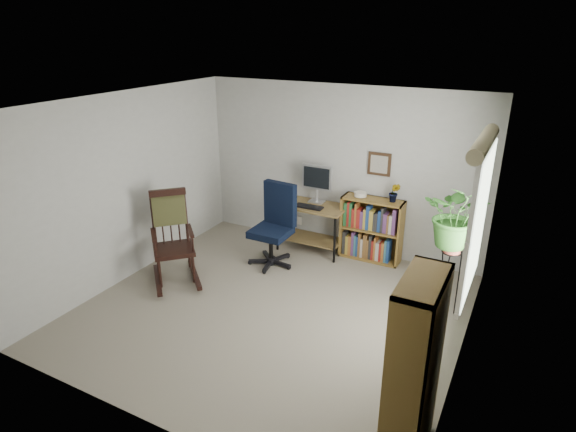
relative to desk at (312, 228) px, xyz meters
The scene contains 18 objects.
floor 1.76m from the desk, 80.64° to the right, with size 4.20×4.00×0.00m, color gray.
ceiling 2.67m from the desk, 80.64° to the right, with size 4.20×4.00×0.00m, color silver.
wall_back 0.94m from the desk, 46.95° to the left, with size 4.20×0.00×2.40m, color #B4B4B0.
wall_front 3.81m from the desk, 85.67° to the right, with size 4.20×0.00×2.40m, color #B4B4B0.
wall_left 2.63m from the desk, 136.95° to the right, with size 0.00×4.00×2.40m, color #B4B4B0.
wall_right 3.04m from the desk, 35.54° to the right, with size 0.00×4.00×2.40m, color #B4B4B0.
window 2.92m from the desk, 30.89° to the right, with size 0.12×1.20×1.50m, color silver, non-canonical shape.
desk is the anchor object (origin of this frame).
monitor 0.65m from the desk, 90.00° to the left, with size 0.46×0.16×0.56m, color #AFAFB3, non-canonical shape.
keyboard 0.39m from the desk, 90.00° to the right, with size 0.40×0.15×0.03m, color black.
office_chair 0.79m from the desk, 113.92° to the right, with size 0.63×0.63×1.16m, color black, non-canonical shape.
rocking_chair 2.06m from the desk, 125.56° to the right, with size 0.63×1.04×1.21m, color black, non-canonical shape.
low_bookshelf 0.88m from the desk, ahead, with size 0.86×0.29×0.91m, color olive, non-canonical shape.
tall_bookshelf 3.73m from the desk, 53.54° to the right, with size 0.29×0.67×1.54m, color olive, non-canonical shape.
plant_stand 2.22m from the desk, 20.52° to the right, with size 0.25×0.25×0.90m, color black, non-canonical shape.
spider_plant 2.53m from the desk, 20.52° to the right, with size 1.69×1.88×1.46m, color #2A5E20.
potted_plant_small 1.30m from the desk, ahead, with size 0.13×0.24×0.11m, color #2A5E20.
framed_picture 1.35m from the desk, 17.39° to the left, with size 0.32×0.04×0.32m, color black, non-canonical shape.
Camera 1 is at (2.43, -4.23, 3.13)m, focal length 30.00 mm.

